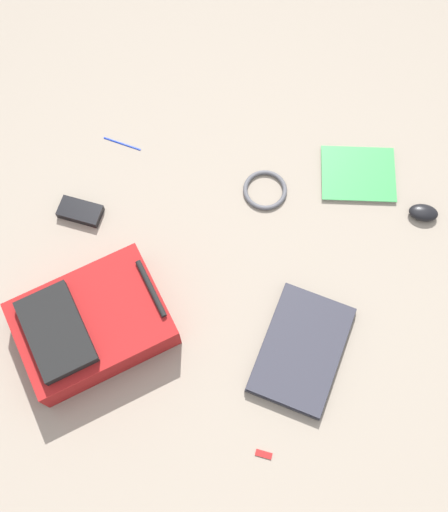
{
  "coord_description": "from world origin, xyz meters",
  "views": [
    {
      "loc": [
        0.64,
        0.21,
        1.88
      ],
      "look_at": [
        -0.03,
        -0.04,
        0.02
      ],
      "focal_mm": 44.58,
      "sensor_mm": 36.0,
      "label": 1
    }
  ],
  "objects_px": {
    "cable_coil": "(266,190)",
    "power_brick": "(80,211)",
    "usb_stick": "(264,454)",
    "laptop": "(302,349)",
    "computer_mouse": "(423,213)",
    "backpack": "(90,325)",
    "book_manual": "(358,174)",
    "pen_black": "(122,143)"
  },
  "relations": [
    {
      "from": "backpack",
      "to": "usb_stick",
      "type": "distance_m",
      "value": 0.62
    },
    {
      "from": "laptop",
      "to": "pen_black",
      "type": "distance_m",
      "value": 0.92
    },
    {
      "from": "laptop",
      "to": "pen_black",
      "type": "height_order",
      "value": "laptop"
    },
    {
      "from": "backpack",
      "to": "pen_black",
      "type": "height_order",
      "value": "backpack"
    },
    {
      "from": "pen_black",
      "to": "power_brick",
      "type": "bearing_deg",
      "value": -4.08
    },
    {
      "from": "backpack",
      "to": "pen_black",
      "type": "distance_m",
      "value": 0.66
    },
    {
      "from": "laptop",
      "to": "computer_mouse",
      "type": "distance_m",
      "value": 0.61
    },
    {
      "from": "laptop",
      "to": "book_manual",
      "type": "height_order",
      "value": "laptop"
    },
    {
      "from": "usb_stick",
      "to": "power_brick",
      "type": "bearing_deg",
      "value": -121.88
    },
    {
      "from": "laptop",
      "to": "power_brick",
      "type": "relative_size",
      "value": 2.6
    },
    {
      "from": "computer_mouse",
      "to": "usb_stick",
      "type": "height_order",
      "value": "computer_mouse"
    },
    {
      "from": "pen_black",
      "to": "computer_mouse",
      "type": "bearing_deg",
      "value": 95.51
    },
    {
      "from": "cable_coil",
      "to": "power_brick",
      "type": "xyz_separation_m",
      "value": [
        0.29,
        -0.54,
        0.01
      ]
    },
    {
      "from": "laptop",
      "to": "power_brick",
      "type": "distance_m",
      "value": 0.83
    },
    {
      "from": "cable_coil",
      "to": "power_brick",
      "type": "height_order",
      "value": "power_brick"
    },
    {
      "from": "computer_mouse",
      "to": "cable_coil",
      "type": "relative_size",
      "value": 0.65
    },
    {
      "from": "laptop",
      "to": "book_manual",
      "type": "xyz_separation_m",
      "value": [
        -0.63,
        -0.01,
        -0.01
      ]
    },
    {
      "from": "book_manual",
      "to": "laptop",
      "type": "bearing_deg",
      "value": 0.63
    },
    {
      "from": "computer_mouse",
      "to": "pen_black",
      "type": "relative_size",
      "value": 0.69
    },
    {
      "from": "laptop",
      "to": "usb_stick",
      "type": "distance_m",
      "value": 0.32
    },
    {
      "from": "computer_mouse",
      "to": "power_brick",
      "type": "bearing_deg",
      "value": -80.48
    },
    {
      "from": "power_brick",
      "to": "usb_stick",
      "type": "relative_size",
      "value": 2.92
    },
    {
      "from": "usb_stick",
      "to": "pen_black",
      "type": "bearing_deg",
      "value": -135.05
    },
    {
      "from": "power_brick",
      "to": "cable_coil",
      "type": "bearing_deg",
      "value": 118.11
    },
    {
      "from": "laptop",
      "to": "computer_mouse",
      "type": "xyz_separation_m",
      "value": [
        -0.56,
        0.23,
        0.0
      ]
    },
    {
      "from": "backpack",
      "to": "usb_stick",
      "type": "xyz_separation_m",
      "value": [
        0.16,
        0.6,
        -0.06
      ]
    },
    {
      "from": "backpack",
      "to": "book_manual",
      "type": "xyz_separation_m",
      "value": [
        -0.79,
        0.6,
        -0.06
      ]
    },
    {
      "from": "backpack",
      "to": "computer_mouse",
      "type": "distance_m",
      "value": 1.11
    },
    {
      "from": "backpack",
      "to": "book_manual",
      "type": "distance_m",
      "value": 1.0
    },
    {
      "from": "laptop",
      "to": "computer_mouse",
      "type": "bearing_deg",
      "value": 157.83
    },
    {
      "from": "backpack",
      "to": "cable_coil",
      "type": "bearing_deg",
      "value": 152.12
    },
    {
      "from": "book_manual",
      "to": "pen_black",
      "type": "relative_size",
      "value": 2.18
    },
    {
      "from": "computer_mouse",
      "to": "usb_stick",
      "type": "bearing_deg",
      "value": -25.68
    },
    {
      "from": "computer_mouse",
      "to": "power_brick",
      "type": "xyz_separation_m",
      "value": [
        0.38,
        -1.04,
        -0.0
      ]
    },
    {
      "from": "backpack",
      "to": "cable_coil",
      "type": "xyz_separation_m",
      "value": [
        -0.63,
        0.33,
        -0.06
      ]
    },
    {
      "from": "laptop",
      "to": "cable_coil",
      "type": "height_order",
      "value": "laptop"
    },
    {
      "from": "usb_stick",
      "to": "cable_coil",
      "type": "bearing_deg",
      "value": -161.18
    },
    {
      "from": "cable_coil",
      "to": "power_brick",
      "type": "relative_size",
      "value": 1.06
    },
    {
      "from": "book_manual",
      "to": "pen_black",
      "type": "distance_m",
      "value": 0.8
    },
    {
      "from": "book_manual",
      "to": "computer_mouse",
      "type": "xyz_separation_m",
      "value": [
        0.07,
        0.24,
        0.01
      ]
    },
    {
      "from": "cable_coil",
      "to": "computer_mouse",
      "type": "bearing_deg",
      "value": 100.89
    },
    {
      "from": "backpack",
      "to": "pen_black",
      "type": "relative_size",
      "value": 3.86
    }
  ]
}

